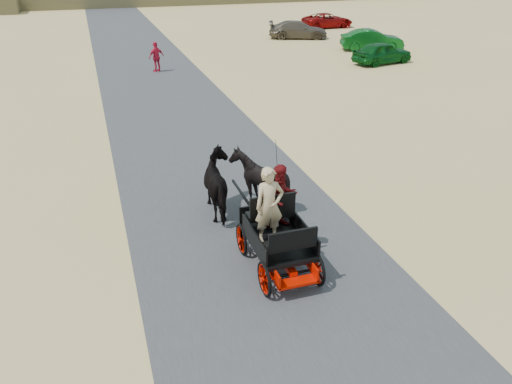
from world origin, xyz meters
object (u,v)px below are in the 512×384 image
object	(u,v)px
horse_left	(221,185)
car_b	(372,40)
car_c	(298,30)
horse_right	(259,180)
car_a	(382,53)
pedestrian	(156,57)
car_d	(328,20)
carriage	(277,253)

from	to	relation	value
horse_left	car_b	world-z (taller)	horse_left
horse_left	car_c	bearing A→B (deg)	-116.63
horse_right	car_a	world-z (taller)	horse_right
pedestrian	horse_right	bearing A→B (deg)	64.88
car_a	car_c	xyz separation A→B (m)	(-1.38, 10.60, -0.00)
car_c	car_d	world-z (taller)	car_c
car_b	car_d	distance (m)	11.16
car_a	car_d	world-z (taller)	car_a
carriage	horse_right	bearing A→B (deg)	79.61
horse_right	horse_left	bearing A→B (deg)	0.00
pedestrian	car_a	size ratio (longest dim) A/B	0.43
pedestrian	car_b	bearing A→B (deg)	161.24
carriage	car_d	bearing A→B (deg)	62.74
horse_left	car_a	xyz separation A→B (m)	(14.74, 16.03, -0.17)
carriage	car_d	xyz separation A→B (m)	(17.66, 34.27, 0.28)
horse_left	car_a	world-z (taller)	horse_left
car_c	pedestrian	bearing A→B (deg)	143.08
car_a	car_b	world-z (taller)	car_b
car_a	car_c	size ratio (longest dim) A/B	0.85
carriage	car_a	xyz separation A→B (m)	(14.19, 19.03, 0.32)
horse_left	pedestrian	distance (m)	18.27
pedestrian	car_d	xyz separation A→B (m)	(17.40, 13.01, -0.22)
carriage	car_a	bearing A→B (deg)	53.29
carriage	car_c	world-z (taller)	car_c
carriage	car_c	xyz separation A→B (m)	(12.80, 29.63, 0.32)
car_b	carriage	bearing A→B (deg)	163.65
horse_left	horse_right	xyz separation A→B (m)	(1.10, 0.00, 0.00)
horse_right	pedestrian	bearing A→B (deg)	-89.07
car_a	car_c	bearing A→B (deg)	-3.25
car_b	car_d	size ratio (longest dim) A/B	0.94
pedestrian	car_c	bearing A→B (deg)	-172.34
pedestrian	car_c	xyz separation A→B (m)	(12.55, 8.37, -0.18)
horse_left	horse_right	size ratio (longest dim) A/B	1.18
car_b	car_d	xyz separation A→B (m)	(1.79, 11.01, -0.08)
car_a	carriage	bearing A→B (deg)	132.60
car_b	car_c	world-z (taller)	car_b
carriage	car_b	xyz separation A→B (m)	(15.87, 23.25, 0.36)
horse_right	car_c	world-z (taller)	horse_right
car_d	car_b	bearing A→B (deg)	168.97
horse_left	car_d	xyz separation A→B (m)	(18.21, 31.27, -0.20)
horse_right	pedestrian	distance (m)	18.26
car_c	car_d	xyz separation A→B (m)	(4.85, 4.64, -0.04)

